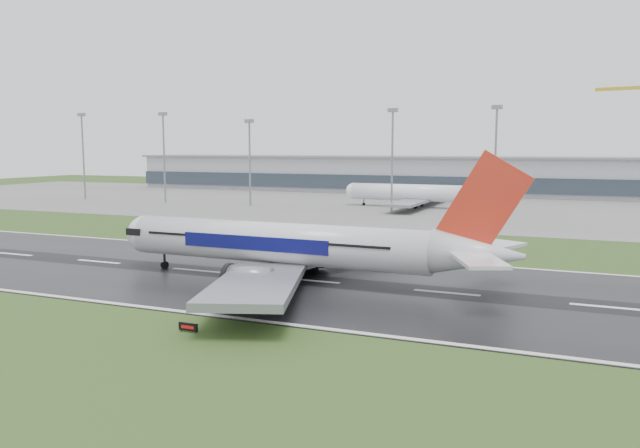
% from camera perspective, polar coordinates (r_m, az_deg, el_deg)
% --- Properties ---
extents(ground, '(520.00, 520.00, 0.00)m').
position_cam_1_polar(ground, '(113.31, -19.76, -3.34)').
color(ground, '#2A4619').
rests_on(ground, ground).
extents(runway, '(400.00, 45.00, 0.10)m').
position_cam_1_polar(runway, '(113.30, -19.76, -3.31)').
color(runway, black).
rests_on(runway, ground).
extents(apron, '(400.00, 130.00, 0.08)m').
position_cam_1_polar(apron, '(221.45, 2.45, 2.01)').
color(apron, slate).
rests_on(apron, ground).
extents(terminal, '(240.00, 36.00, 15.00)m').
position_cam_1_polar(terminal, '(277.99, 6.70, 4.54)').
color(terminal, '#9597A0').
rests_on(terminal, ground).
extents(main_airliner, '(63.29, 60.36, 18.43)m').
position_cam_1_polar(main_airliner, '(89.87, -1.67, 0.45)').
color(main_airliner, silver).
rests_on(main_airliner, runway).
extents(parked_airliner, '(54.25, 50.71, 15.49)m').
position_cam_1_polar(parked_airliner, '(204.24, 9.02, 3.68)').
color(parked_airliner, white).
rests_on(parked_airliner, apron).
extents(runway_sign, '(2.27, 0.96, 1.04)m').
position_cam_1_polar(runway_sign, '(68.50, -12.08, -9.34)').
color(runway_sign, black).
rests_on(runway_sign, ground).
extents(floodmast_0, '(0.64, 0.64, 31.21)m').
position_cam_1_polar(floodmast_0, '(250.69, -21.01, 5.70)').
color(floodmast_0, gray).
rests_on(floodmast_0, ground).
extents(floodmast_1, '(0.64, 0.64, 30.75)m').
position_cam_1_polar(floodmast_1, '(226.99, -14.20, 5.80)').
color(floodmast_1, gray).
rests_on(floodmast_1, ground).
extents(floodmast_2, '(0.64, 0.64, 27.73)m').
position_cam_1_polar(floodmast_2, '(208.33, -6.50, 5.45)').
color(floodmast_2, gray).
rests_on(floodmast_2, ground).
extents(floodmast_3, '(0.64, 0.64, 30.18)m').
position_cam_1_polar(floodmast_3, '(189.50, 6.68, 5.66)').
color(floodmast_3, gray).
rests_on(floodmast_3, ground).
extents(floodmast_4, '(0.64, 0.64, 30.34)m').
position_cam_1_polar(floodmast_4, '(183.58, 15.87, 5.42)').
color(floodmast_4, gray).
rests_on(floodmast_4, ground).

